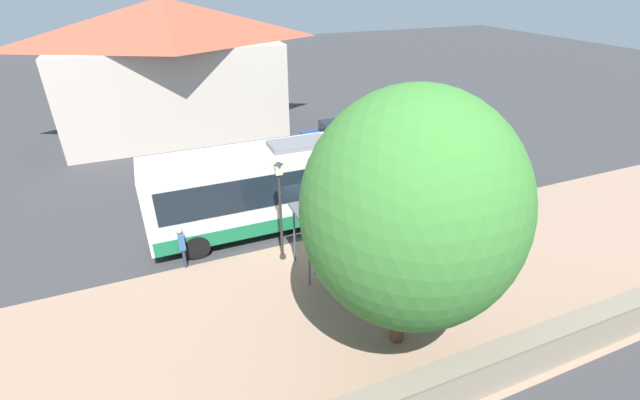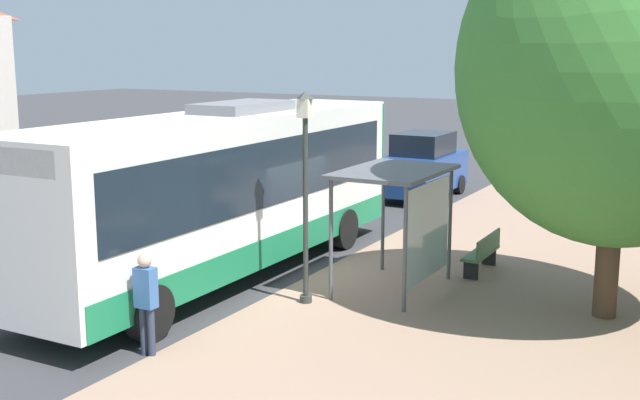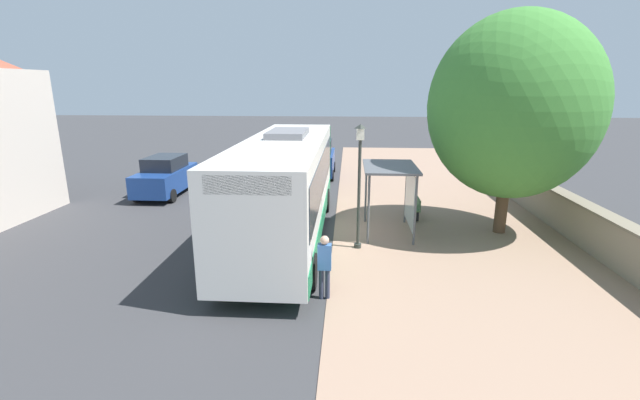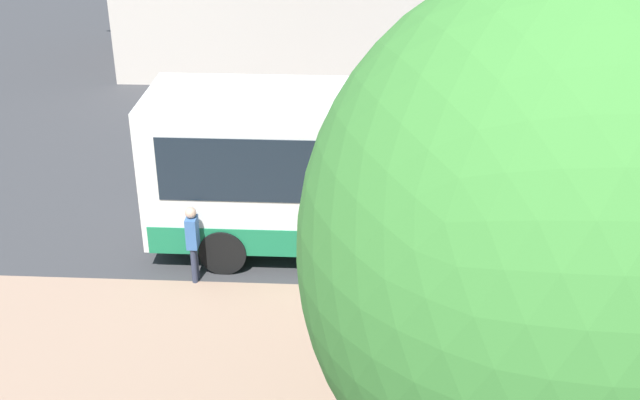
% 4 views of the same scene
% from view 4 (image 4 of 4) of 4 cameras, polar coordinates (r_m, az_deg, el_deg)
% --- Properties ---
extents(ground_plane, '(120.00, 120.00, 0.00)m').
position_cam_4_polar(ground_plane, '(16.66, 9.61, -6.31)').
color(ground_plane, '#353538').
rests_on(ground_plane, ground).
extents(bus, '(2.72, 11.06, 3.75)m').
position_cam_4_polar(bus, '(17.11, 6.46, 2.26)').
color(bus, silver).
rests_on(bus, ground).
extents(bus_shelter, '(1.86, 2.77, 2.52)m').
position_cam_4_polar(bus_shelter, '(13.74, 10.56, -3.85)').
color(bus_shelter, '#515459').
rests_on(bus_shelter, ground).
extents(pedestrian, '(0.34, 0.23, 1.71)m').
position_cam_4_polar(pedestrian, '(16.41, -9.04, -2.72)').
color(pedestrian, '#2D3347').
rests_on(pedestrian, ground).
extents(bench, '(0.40, 1.63, 0.88)m').
position_cam_4_polar(bench, '(14.21, 19.14, -11.87)').
color(bench, '#4C7247').
rests_on(bench, ground).
extents(street_lamp_near, '(0.28, 0.28, 4.12)m').
position_cam_4_polar(street_lamp_near, '(14.57, 3.76, 0.05)').
color(street_lamp_near, '#2D332D').
rests_on(street_lamp_near, ground).
extents(shade_tree, '(5.77, 5.77, 7.74)m').
position_cam_4_polar(shade_tree, '(9.20, 16.56, -3.38)').
color(shade_tree, brown).
rests_on(shade_tree, ground).
extents(parked_car_far_lane, '(1.91, 4.22, 1.93)m').
position_cam_4_polar(parked_car_far_lane, '(24.75, 19.08, 6.36)').
color(parked_car_far_lane, navy).
rests_on(parked_car_far_lane, ground).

